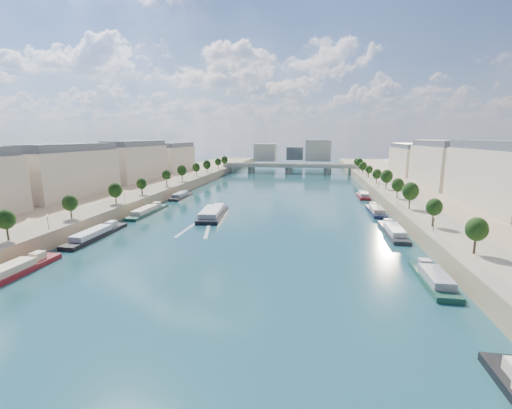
% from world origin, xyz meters
% --- Properties ---
extents(ground, '(700.00, 700.00, 0.00)m').
position_xyz_m(ground, '(0.00, 100.00, 0.00)').
color(ground, '#0D3539').
rests_on(ground, ground).
extents(quay_left, '(44.00, 520.00, 5.00)m').
position_xyz_m(quay_left, '(-72.00, 100.00, 2.50)').
color(quay_left, '#9E8460').
rests_on(quay_left, ground).
extents(quay_right, '(44.00, 520.00, 5.00)m').
position_xyz_m(quay_right, '(72.00, 100.00, 2.50)').
color(quay_right, '#9E8460').
rests_on(quay_right, ground).
extents(pave_left, '(14.00, 520.00, 0.10)m').
position_xyz_m(pave_left, '(-57.00, 100.00, 5.05)').
color(pave_left, gray).
rests_on(pave_left, quay_left).
extents(pave_right, '(14.00, 520.00, 0.10)m').
position_xyz_m(pave_right, '(57.00, 100.00, 5.05)').
color(pave_right, gray).
rests_on(pave_right, quay_right).
extents(trees_left, '(4.80, 268.80, 8.26)m').
position_xyz_m(trees_left, '(-55.00, 102.00, 10.48)').
color(trees_left, '#382B1E').
rests_on(trees_left, ground).
extents(trees_right, '(4.80, 268.80, 8.26)m').
position_xyz_m(trees_right, '(55.00, 110.00, 10.48)').
color(trees_right, '#382B1E').
rests_on(trees_right, ground).
extents(lamps_left, '(0.36, 200.36, 4.28)m').
position_xyz_m(lamps_left, '(-52.50, 90.00, 7.78)').
color(lamps_left, black).
rests_on(lamps_left, ground).
extents(lamps_right, '(0.36, 200.36, 4.28)m').
position_xyz_m(lamps_right, '(52.50, 105.00, 7.78)').
color(lamps_right, black).
rests_on(lamps_right, ground).
extents(buildings_left, '(16.00, 226.00, 23.20)m').
position_xyz_m(buildings_left, '(-85.00, 112.00, 16.45)').
color(buildings_left, beige).
rests_on(buildings_left, ground).
extents(buildings_right, '(16.00, 226.00, 23.20)m').
position_xyz_m(buildings_right, '(85.00, 112.00, 16.45)').
color(buildings_right, beige).
rests_on(buildings_right, ground).
extents(skyline, '(79.00, 42.00, 22.00)m').
position_xyz_m(skyline, '(3.19, 319.52, 14.66)').
color(skyline, beige).
rests_on(skyline, ground).
extents(bridge, '(112.00, 12.00, 8.15)m').
position_xyz_m(bridge, '(0.00, 237.99, 5.08)').
color(bridge, '#C1B79E').
rests_on(bridge, ground).
extents(tour_barge, '(11.07, 28.91, 3.83)m').
position_xyz_m(tour_barge, '(-18.07, 73.53, 1.07)').
color(tour_barge, black).
rests_on(tour_barge, ground).
extents(wake, '(10.73, 26.01, 0.04)m').
position_xyz_m(wake, '(-18.07, 56.94, 0.02)').
color(wake, silver).
rests_on(wake, ground).
extents(moored_barges_left, '(5.00, 157.10, 3.60)m').
position_xyz_m(moored_barges_left, '(-45.50, 41.66, 0.84)').
color(moored_barges_left, '#1E1C3E').
rests_on(moored_barges_left, ground).
extents(moored_barges_right, '(5.00, 162.06, 3.60)m').
position_xyz_m(moored_barges_right, '(45.50, 53.38, 0.84)').
color(moored_barges_right, black).
rests_on(moored_barges_right, ground).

